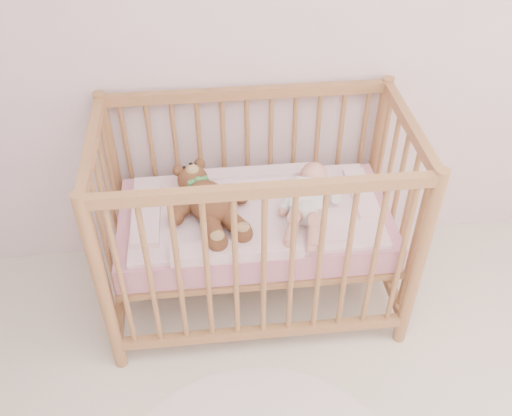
{
  "coord_description": "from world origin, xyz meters",
  "views": [
    {
      "loc": [
        -0.5,
        -0.32,
        2.24
      ],
      "look_at": [
        -0.3,
        1.55,
        0.62
      ],
      "focal_mm": 40.0,
      "sensor_mm": 36.0,
      "label": 1
    }
  ],
  "objects": [
    {
      "name": "crib",
      "position": [
        -0.3,
        1.6,
        0.5
      ],
      "size": [
        1.36,
        0.76,
        1.0
      ],
      "primitive_type": null,
      "color": "#B1754B",
      "rests_on": "floor"
    },
    {
      "name": "wall_back",
      "position": [
        0.0,
        2.0,
        1.35
      ],
      "size": [
        4.0,
        0.02,
        2.7
      ],
      "primitive_type": "cube",
      "color": "silver",
      "rests_on": "floor"
    },
    {
      "name": "mattress",
      "position": [
        -0.3,
        1.6,
        0.49
      ],
      "size": [
        1.22,
        0.62,
        0.13
      ],
      "primitive_type": "cube",
      "color": "#CE8097",
      "rests_on": "crib"
    },
    {
      "name": "baby",
      "position": [
        -0.06,
        1.58,
        0.64
      ],
      "size": [
        0.43,
        0.62,
        0.14
      ],
      "primitive_type": null,
      "rotation": [
        0.0,
        0.0,
        -0.3
      ],
      "color": "white",
      "rests_on": "blanket"
    },
    {
      "name": "blanket",
      "position": [
        -0.3,
        1.6,
        0.56
      ],
      "size": [
        1.1,
        0.58,
        0.06
      ],
      "primitive_type": null,
      "color": "#F5A9B6",
      "rests_on": "mattress"
    },
    {
      "name": "teddy_bear",
      "position": [
        -0.51,
        1.58,
        0.65
      ],
      "size": [
        0.56,
        0.66,
        0.15
      ],
      "primitive_type": null,
      "rotation": [
        0.0,
        0.0,
        0.36
      ],
      "color": "brown",
      "rests_on": "blanket"
    }
  ]
}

